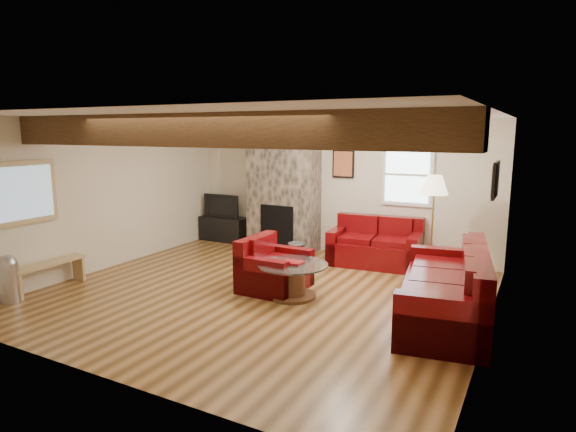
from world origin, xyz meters
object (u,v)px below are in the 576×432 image
Objects in this scene: sofa_three at (444,284)px; television at (224,205)px; loveseat at (375,242)px; floor_lamp at (434,191)px; armchair_red at (275,264)px; tv_cabinet at (224,229)px; coffee_table at (292,280)px.

television is at bearing -124.01° from sofa_three.
floor_lamp is (1.02, -0.34, 0.99)m from loveseat.
armchair_red is 1.13× the size of television.
tv_cabinet is at bearing 48.74° from armchair_red.
floor_lamp reaches higher than television.
tv_cabinet is (-3.41, 0.30, -0.15)m from loveseat.
coffee_table is at bearing -40.05° from television.
armchair_red is 0.58× the size of floor_lamp.
loveseat is at bearing -23.31° from armchair_red.
television is (-4.93, 2.29, 0.31)m from sofa_three.
sofa_three is 1.96m from floor_lamp.
loveseat is 1.50× the size of tv_cabinet.
sofa_three is 1.42× the size of floor_lamp.
sofa_three is 2.03m from coffee_table.
floor_lamp is (4.43, -0.64, 0.64)m from television.
television reaches higher than loveseat.
coffee_table is 0.61× the size of floor_lamp.
armchair_red is 0.44m from coffee_table.
tv_cabinet is at bearing 169.71° from loveseat.
armchair_red is at bearing -139.20° from floor_lamp.
sofa_three reaches higher than armchair_red.
tv_cabinet is at bearing -124.01° from sofa_three.
loveseat is 1.46m from floor_lamp.
television reaches higher than armchair_red.
loveseat is at bearing -5.02° from tv_cabinet.
television is at bearing 0.00° from tv_cabinet.
loveseat reaches higher than armchair_red.
coffee_table is 3.81m from tv_cabinet.
tv_cabinet is 0.50m from television.
loveseat is 1.62× the size of armchair_red.
armchair_red is 0.96× the size of coffee_table.
floor_lamp reaches higher than tv_cabinet.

